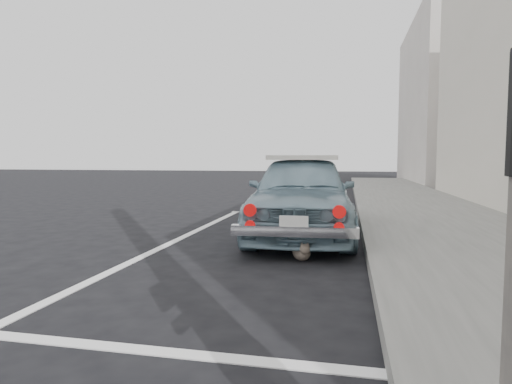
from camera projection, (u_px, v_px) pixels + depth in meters
ground at (135, 318)px, 3.26m from camera, size 80.00×80.00×0.00m
sidewalk at (503, 266)px, 4.53m from camera, size 2.80×40.00×0.15m
building_far at (447, 102)px, 21.12m from camera, size 3.50×10.00×8.00m
pline_rear at (170, 353)px, 2.66m from camera, size 3.00×0.12×0.01m
pline_front at (298, 213)px, 9.49m from camera, size 3.00×0.12×0.01m
pline_side at (177, 240)px, 6.37m from camera, size 0.12×7.00×0.01m
retro_coupe at (302, 194)px, 6.72m from camera, size 1.74×3.91×1.30m
cat at (302, 251)px, 5.08m from camera, size 0.31×0.45×0.25m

